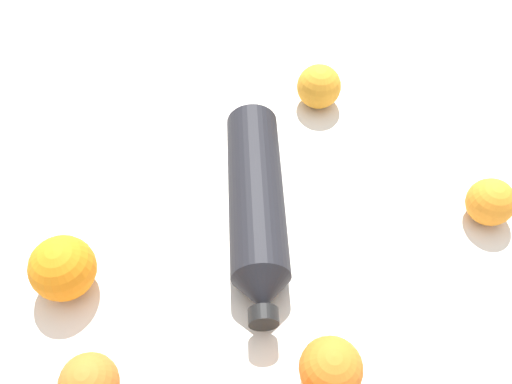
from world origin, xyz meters
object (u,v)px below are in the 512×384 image
at_px(water_bottle, 257,206).
at_px(orange_5, 89,383).
at_px(orange_0, 490,202).
at_px(orange_2, 319,87).
at_px(orange_1, 331,369).
at_px(orange_3, 63,268).

relative_size(water_bottle, orange_5, 4.98).
xyz_separation_m(orange_0, orange_2, (-0.16, -0.25, 0.00)).
distance_m(orange_0, orange_5, 0.53).
relative_size(orange_0, orange_5, 0.99).
distance_m(orange_1, orange_2, 0.44).
relative_size(orange_1, orange_5, 1.08).
relative_size(orange_3, orange_5, 1.24).
bearing_deg(water_bottle, orange_5, -40.49).
bearing_deg(orange_3, orange_2, 149.57).
distance_m(orange_3, orange_5, 0.14).
height_order(orange_0, orange_3, orange_3).
height_order(water_bottle, orange_2, water_bottle).
xyz_separation_m(orange_2, orange_3, (0.39, -0.23, 0.01)).
bearing_deg(orange_1, orange_2, -167.48).
bearing_deg(orange_5, water_bottle, 157.03).
xyz_separation_m(water_bottle, orange_3, (0.15, -0.20, 0.00)).
relative_size(orange_0, orange_2, 0.92).
bearing_deg(orange_2, orange_1, 12.52).
relative_size(orange_2, orange_5, 1.08).
bearing_deg(orange_5, orange_3, -143.22).
bearing_deg(water_bottle, orange_3, -70.46).
relative_size(water_bottle, orange_3, 4.01).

